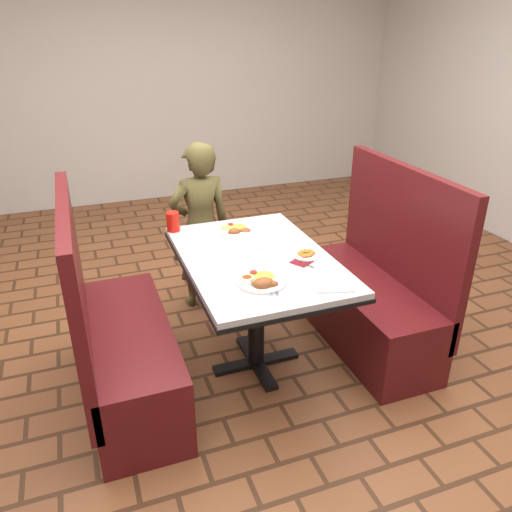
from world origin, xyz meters
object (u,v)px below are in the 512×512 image
at_px(dining_table, 256,271).
at_px(booth_bench_right, 371,296).
at_px(near_dinner_plate, 261,279).
at_px(plantain_plate, 306,254).
at_px(diner_person, 201,227).
at_px(far_dinner_plate, 236,228).
at_px(booth_bench_left, 120,346).
at_px(red_tumbler, 173,222).

height_order(dining_table, booth_bench_right, booth_bench_right).
xyz_separation_m(near_dinner_plate, plantain_plate, (0.36, 0.22, -0.02)).
xyz_separation_m(diner_person, plantain_plate, (0.37, -0.97, 0.15)).
height_order(diner_person, near_dinner_plate, diner_person).
bearing_deg(dining_table, diner_person, 96.81).
height_order(dining_table, far_dinner_plate, far_dinner_plate).
bearing_deg(booth_bench_left, far_dinner_plate, 25.57).
bearing_deg(diner_person, red_tumbler, 49.38).
distance_m(dining_table, near_dinner_plate, 0.35).
bearing_deg(booth_bench_left, plantain_plate, -5.19).
xyz_separation_m(booth_bench_left, red_tumbler, (0.44, 0.54, 0.48)).
distance_m(booth_bench_right, plantain_plate, 0.69).
xyz_separation_m(dining_table, near_dinner_plate, (-0.09, -0.31, 0.12)).
xyz_separation_m(diner_person, far_dinner_plate, (0.11, -0.49, 0.16)).
bearing_deg(plantain_plate, diner_person, 110.95).
height_order(booth_bench_left, booth_bench_right, same).
relative_size(plantain_plate, red_tumbler, 1.33).
bearing_deg(booth_bench_left, booth_bench_right, 0.00).
distance_m(dining_table, far_dinner_plate, 0.40).
xyz_separation_m(far_dinner_plate, plantain_plate, (0.26, -0.48, -0.01)).
bearing_deg(plantain_plate, dining_table, 160.08).
distance_m(booth_bench_left, far_dinner_plate, 1.00).
bearing_deg(red_tumbler, far_dinner_plate, -22.14).
bearing_deg(far_dinner_plate, dining_table, -91.27).
distance_m(near_dinner_plate, red_tumbler, 0.89).
xyz_separation_m(dining_table, red_tumbler, (-0.36, 0.54, 0.16)).
relative_size(diner_person, near_dinner_plate, 4.83).
bearing_deg(near_dinner_plate, booth_bench_right, 19.49).
relative_size(booth_bench_right, red_tumbler, 9.80).
relative_size(booth_bench_left, plantain_plate, 7.35).
bearing_deg(plantain_plate, booth_bench_right, 10.31).
bearing_deg(near_dinner_plate, diner_person, 90.67).
bearing_deg(diner_person, near_dinner_plate, 87.30).
height_order(diner_person, plantain_plate, diner_person).
relative_size(dining_table, diner_person, 0.99).
relative_size(diner_person, far_dinner_plate, 5.12).
xyz_separation_m(diner_person, red_tumbler, (-0.26, -0.34, 0.20)).
height_order(booth_bench_right, diner_person, diner_person).
height_order(dining_table, plantain_plate, plantain_plate).
xyz_separation_m(plantain_plate, red_tumbler, (-0.63, 0.63, 0.05)).
relative_size(diner_person, red_tumbler, 10.03).
bearing_deg(red_tumbler, near_dinner_plate, -72.40).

